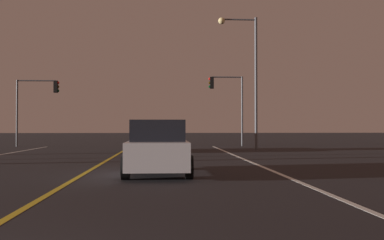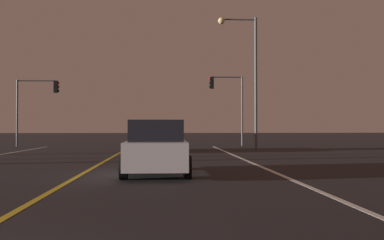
{
  "view_description": "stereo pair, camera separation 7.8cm",
  "coord_description": "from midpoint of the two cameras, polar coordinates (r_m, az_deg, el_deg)",
  "views": [
    {
      "loc": [
        2.57,
        -2.91,
        1.5
      ],
      "look_at": [
        4.63,
        30.07,
        2.01
      ],
      "focal_mm": 40.39,
      "sensor_mm": 36.0,
      "label": 1
    },
    {
      "loc": [
        2.65,
        -2.91,
        1.5
      ],
      "look_at": [
        4.63,
        30.07,
        2.01
      ],
      "focal_mm": 40.39,
      "sensor_mm": 36.0,
      "label": 2
    }
  ],
  "objects": [
    {
      "name": "street_lamp_right_far",
      "position": [
        28.54,
        7.39,
        7.09
      ],
      "size": [
        2.57,
        0.44,
        8.63
      ],
      "rotation": [
        0.0,
        0.0,
        3.14
      ],
      "color": "#4C4C51",
      "rests_on": "ground"
    },
    {
      "name": "traffic_light_near_left",
      "position": [
        34.58,
        -19.59,
        2.91
      ],
      "size": [
        3.19,
        0.36,
        5.02
      ],
      "color": "#4C4C51",
      "rests_on": "ground"
    },
    {
      "name": "lane_edge_right",
      "position": [
        15.28,
        10.21,
        -6.48
      ],
      "size": [
        0.16,
        35.73,
        0.01
      ],
      "primitive_type": "cube",
      "color": "silver",
      "rests_on": "ground"
    },
    {
      "name": "street_lamp_right_near",
      "position": [
        12.41,
        22.49,
        14.19
      ],
      "size": [
        2.52,
        0.44,
        7.29
      ],
      "rotation": [
        0.0,
        0.0,
        3.14
      ],
      "color": "#4C4C51",
      "rests_on": "ground"
    },
    {
      "name": "lane_center_divider",
      "position": [
        15.08,
        -13.48,
        -6.54
      ],
      "size": [
        0.16,
        35.73,
        0.01
      ],
      "primitive_type": "cube",
      "color": "gold",
      "rests_on": "ground"
    },
    {
      "name": "traffic_light_near_right",
      "position": [
        33.57,
        4.61,
        3.37
      ],
      "size": [
        2.7,
        0.36,
        5.39
      ],
      "rotation": [
        0.0,
        0.0,
        3.14
      ],
      "color": "#4C4C51",
      "rests_on": "ground"
    },
    {
      "name": "car_lead_same_lane",
      "position": [
        13.57,
        -4.52,
        -3.73
      ],
      "size": [
        2.02,
        4.3,
        1.7
      ],
      "rotation": [
        0.0,
        0.0,
        1.57
      ],
      "color": "black",
      "rests_on": "ground"
    },
    {
      "name": "car_ahead_far",
      "position": [
        26.19,
        -5.63,
        -2.35
      ],
      "size": [
        2.02,
        4.3,
        1.7
      ],
      "rotation": [
        0.0,
        0.0,
        1.57
      ],
      "color": "black",
      "rests_on": "ground"
    }
  ]
}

